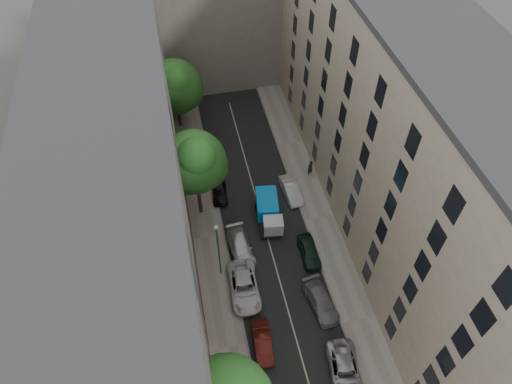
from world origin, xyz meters
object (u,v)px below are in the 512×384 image
object	(u,v)px
car_left_1	(262,342)
car_right_2	(309,251)
tarp_truck	(269,211)
car_right_0	(345,372)
tree_mid	(195,164)
car_right_3	(291,190)
car_right_1	(321,302)
tree_far	(176,88)
car_left_3	(240,247)
car_left_5	(211,151)
car_left_4	(219,191)
car_left_2	(244,287)
pedestrian	(310,167)
lamp_post	(218,246)

from	to	relation	value
car_left_1	car_right_2	bearing A→B (deg)	54.13
tarp_truck	car_right_0	distance (m)	16.12
car_left_1	tree_mid	bearing A→B (deg)	104.48
tarp_truck	car_right_3	bearing A→B (deg)	49.30
car_right_0	tarp_truck	bearing A→B (deg)	105.79
car_right_1	car_right_0	bearing A→B (deg)	-98.20
car_right_1	tree_far	xyz separation A→B (m)	(-9.10, 25.64, 4.82)
car_left_1	car_left_3	bearing A→B (deg)	93.30
tree_far	car_left_1	bearing A→B (deg)	-82.87
car_right_2	car_right_3	bearing A→B (deg)	88.59
car_right_0	car_right_2	size ratio (longest dim) A/B	1.29
car_right_2	tree_mid	xyz separation A→B (m)	(-8.95, 7.07, 6.28)
car_left_5	car_left_3	bearing A→B (deg)	-95.50
car_left_4	tree_mid	xyz separation A→B (m)	(-2.07, -1.97, 6.31)
tarp_truck	car_left_5	xyz separation A→B (m)	(-4.20, 10.04, -0.59)
tarp_truck	car_left_2	xyz separation A→B (m)	(-3.88, -7.26, -0.52)
car_left_4	car_right_2	size ratio (longest dim) A/B	0.96
car_left_3	pedestrian	xyz separation A→B (m)	(9.09, 8.13, 0.37)
car_left_3	car_left_2	bearing A→B (deg)	-100.63
car_right_1	car_right_2	xyz separation A→B (m)	(0.48, 5.08, 0.01)
car_left_4	car_left_2	bearing A→B (deg)	-83.81
car_right_3	tree_far	distance (m)	17.06
car_right_2	tree_mid	bearing A→B (deg)	142.74
car_left_1	tree_far	world-z (taller)	tree_far
tree_mid	tree_far	bearing A→B (deg)	92.68
car_left_2	car_right_0	world-z (taller)	car_left_2
car_left_3	car_right_3	distance (m)	8.64
tarp_truck	lamp_post	xyz separation A→B (m)	(-5.57, -5.09, 3.13)
car_left_1	car_right_0	world-z (taller)	car_right_0
car_left_3	car_right_0	xyz separation A→B (m)	(5.60, -12.80, -0.00)
car_left_3	tree_far	size ratio (longest dim) A/B	0.56
tarp_truck	car_left_1	size ratio (longest dim) A/B	1.35
car_right_2	lamp_post	size ratio (longest dim) A/B	0.56
car_right_3	tree_mid	xyz separation A→B (m)	(-9.27, -0.47, 6.27)
car_left_4	tree_far	xyz separation A→B (m)	(-2.70, 11.54, 4.85)
tarp_truck	pedestrian	world-z (taller)	tarp_truck
car_left_1	car_right_0	xyz separation A→B (m)	(5.60, -3.60, 0.06)
car_left_5	car_right_1	world-z (taller)	car_left_5
car_left_3	lamp_post	size ratio (longest dim) A/B	0.69
car_right_2	car_left_2	bearing A→B (deg)	-159.14
car_left_3	car_left_4	distance (m)	7.34
car_right_3	car_right_1	bearing A→B (deg)	-98.25
car_left_1	pedestrian	size ratio (longest dim) A/B	2.10
tree_mid	pedestrian	distance (m)	13.62
car_right_1	pedestrian	distance (m)	15.35
car_left_3	car_right_2	xyz separation A→B (m)	(6.08, -1.74, -0.03)
car_left_5	car_right_3	size ratio (longest dim) A/B	1.01
car_left_3	tree_mid	bearing A→B (deg)	114.39
car_left_1	car_left_3	distance (m)	9.20
car_left_5	car_right_0	bearing A→B (deg)	-85.14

